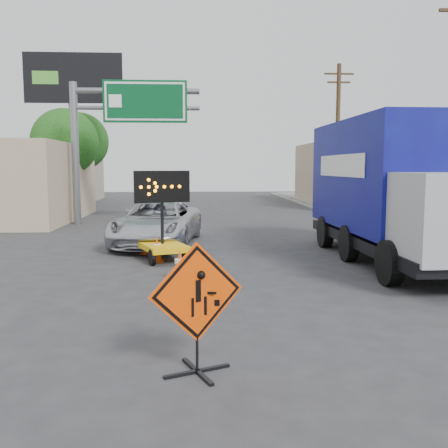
{
  "coord_description": "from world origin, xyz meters",
  "views": [
    {
      "loc": [
        -0.69,
        -6.59,
        2.79
      ],
      "look_at": [
        -0.12,
        3.58,
        1.62
      ],
      "focal_mm": 40.0,
      "sensor_mm": 36.0,
      "label": 1
    }
  ],
  "objects": [
    {
      "name": "ground",
      "position": [
        0.0,
        0.0,
        0.0
      ],
      "size": [
        100.0,
        100.0,
        0.0
      ],
      "primitive_type": "plane",
      "color": "#2D2D30",
      "rests_on": "ground"
    },
    {
      "name": "curb_right",
      "position": [
        7.2,
        15.0,
        0.06
      ],
      "size": [
        0.4,
        60.0,
        0.12
      ],
      "primitive_type": "cube",
      "color": "gray",
      "rests_on": "ground"
    },
    {
      "name": "sidewalk_right",
      "position": [
        9.5,
        15.0,
        0.07
      ],
      "size": [
        4.0,
        60.0,
        0.15
      ],
      "primitive_type": "cube",
      "color": "gray",
      "rests_on": "ground"
    },
    {
      "name": "storefront_left_far",
      "position": [
        -15.0,
        34.0,
        2.2
      ],
      "size": [
        12.0,
        10.0,
        4.4
      ],
      "primitive_type": "cube",
      "color": "#9E9284",
      "rests_on": "ground"
    },
    {
      "name": "building_right_far",
      "position": [
        13.0,
        30.0,
        2.3
      ],
      "size": [
        10.0,
        14.0,
        4.6
      ],
      "primitive_type": "cube",
      "color": "tan",
      "rests_on": "ground"
    },
    {
      "name": "highway_gantry",
      "position": [
        -4.43,
        17.96,
        5.07
      ],
      "size": [
        6.18,
        0.38,
        6.9
      ],
      "color": "slate",
      "rests_on": "ground"
    },
    {
      "name": "billboard",
      "position": [
        -8.35,
        25.87,
        7.35
      ],
      "size": [
        6.1,
        0.54,
        9.85
      ],
      "color": "slate",
      "rests_on": "ground"
    },
    {
      "name": "utility_pole_far",
      "position": [
        8.0,
        24.0,
        4.68
      ],
      "size": [
        1.8,
        0.26,
        9.0
      ],
      "color": "#45301D",
      "rests_on": "ground"
    },
    {
      "name": "tree_left_near",
      "position": [
        -8.0,
        22.0,
        4.16
      ],
      "size": [
        3.71,
        3.71,
        6.03
      ],
      "color": "#45301D",
      "rests_on": "ground"
    },
    {
      "name": "tree_left_far",
      "position": [
        -9.0,
        30.0,
        4.6
      ],
      "size": [
        4.1,
        4.1,
        6.66
      ],
      "color": "#45301D",
      "rests_on": "ground"
    },
    {
      "name": "construction_sign",
      "position": [
        -0.69,
        -0.06,
        0.95
      ],
      "size": [
        1.26,
        0.91,
        1.81
      ],
      "rotation": [
        0.0,
        0.0,
        0.4
      ],
      "color": "black",
      "rests_on": "ground"
    },
    {
      "name": "arrow_board",
      "position": [
        -1.71,
        8.26,
        0.61
      ],
      "size": [
        1.73,
        2.16,
        2.68
      ],
      "rotation": [
        0.0,
        0.0,
        0.37
      ],
      "color": "yellow",
      "rests_on": "ground"
    },
    {
      "name": "pickup_truck",
      "position": [
        -2.1,
        11.36,
        0.79
      ],
      "size": [
        3.34,
        5.96,
        1.57
      ],
      "primitive_type": "imported",
      "rotation": [
        0.0,
        0.0,
        -0.13
      ],
      "color": "silver",
      "rests_on": "ground"
    },
    {
      "name": "box_truck",
      "position": [
        5.07,
        7.76,
        1.9
      ],
      "size": [
        2.91,
        8.85,
        4.19
      ],
      "rotation": [
        0.0,
        0.0,
        0.01
      ],
      "color": "black",
      "rests_on": "ground"
    },
    {
      "name": "cone_a",
      "position": [
        -0.96,
        3.33,
        0.33
      ],
      "size": [
        0.37,
        0.37,
        0.67
      ],
      "rotation": [
        0.0,
        0.0,
        0.09
      ],
      "color": "#F24505",
      "rests_on": "ground"
    },
    {
      "name": "cone_b",
      "position": [
        -1.11,
        5.5,
        0.39
      ],
      "size": [
        0.49,
        0.49,
        0.78
      ],
      "rotation": [
        0.0,
        0.0,
        -0.28
      ],
      "color": "#F24505",
      "rests_on": "ground"
    },
    {
      "name": "cone_c",
      "position": [
        -1.86,
        8.04,
        0.38
      ],
      "size": [
        0.39,
        0.39,
        0.76
      ],
      "rotation": [
        0.0,
        0.0,
        -0.01
      ],
      "color": "#F24505",
      "rests_on": "ground"
    },
    {
      "name": "cone_d",
      "position": [
        -2.3,
        9.44,
        0.37
      ],
      "size": [
        0.45,
        0.45,
        0.74
      ],
      "rotation": [
        0.0,
        0.0,
        -0.22
      ],
      "color": "#F24505",
      "rests_on": "ground"
    }
  ]
}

